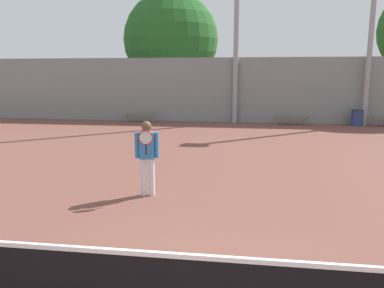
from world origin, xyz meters
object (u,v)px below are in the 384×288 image
(tennis_player, at_px, (147,154))
(bench_adjacent_court, at_px, (291,117))
(light_pole_near_left, at_px, (374,6))
(bench_courtside_far, at_px, (140,115))
(trash_bin, at_px, (357,118))
(tree_green_tall, at_px, (171,40))

(tennis_player, bearing_deg, bench_adjacent_court, 58.55)
(tennis_player, xyz_separation_m, light_pole_near_left, (8.28, 12.79, 5.05))
(bench_courtside_far, relative_size, trash_bin, 2.26)
(tennis_player, bearing_deg, tree_green_tall, 87.94)
(bench_courtside_far, distance_m, light_pole_near_left, 13.30)
(tennis_player, height_order, light_pole_near_left, light_pole_near_left)
(tennis_player, relative_size, bench_adjacent_court, 0.88)
(tennis_player, height_order, trash_bin, tennis_player)
(tennis_player, relative_size, tree_green_tall, 0.20)
(tennis_player, distance_m, bench_courtside_far, 13.13)
(bench_adjacent_court, relative_size, tree_green_tall, 0.23)
(bench_courtside_far, distance_m, tree_green_tall, 7.22)
(bench_adjacent_court, height_order, tree_green_tall, tree_green_tall)
(trash_bin, xyz_separation_m, tree_green_tall, (-10.89, 5.59, 4.51))
(light_pole_near_left, xyz_separation_m, tree_green_tall, (-11.32, 5.33, -1.06))
(tree_green_tall, bearing_deg, tennis_player, -80.49)
(light_pole_near_left, height_order, tree_green_tall, light_pole_near_left)
(bench_adjacent_court, height_order, trash_bin, trash_bin)
(bench_adjacent_court, distance_m, tree_green_tall, 10.44)
(light_pole_near_left, bearing_deg, tree_green_tall, 154.79)
(bench_courtside_far, bearing_deg, light_pole_near_left, 1.09)
(tennis_player, xyz_separation_m, trash_bin, (7.86, 12.53, -0.51))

